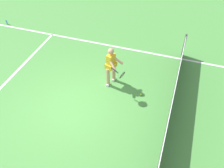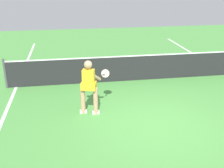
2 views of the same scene
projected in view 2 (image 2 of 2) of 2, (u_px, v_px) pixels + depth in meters
ground_plane at (155, 124)px, 7.23m from camera, size 28.51×28.51×0.00m
court_net at (129, 68)px, 10.03m from camera, size 8.70×0.08×1.04m
tennis_player at (89, 85)px, 7.50m from camera, size 0.97×0.88×1.55m
tennis_ball_mid at (96, 94)px, 8.97m from camera, size 0.07×0.07×0.07m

